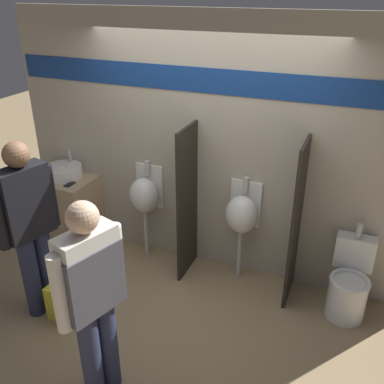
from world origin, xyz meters
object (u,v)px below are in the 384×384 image
object	(u,v)px
cell_phone	(70,184)
person_with_lanyard	(29,224)
person_in_vest	(92,291)
shopping_bag	(63,303)
urinal_near_counter	(145,195)
urinal_far	(242,214)
sink_basin	(63,171)
toilet	(349,285)

from	to	relation	value
cell_phone	person_with_lanyard	size ratio (longest dim) A/B	0.08
cell_phone	person_in_vest	xyz separation A→B (m)	(1.42, -1.59, 0.12)
person_in_vest	shopping_bag	world-z (taller)	person_in_vest
cell_phone	person_in_vest	size ratio (longest dim) A/B	0.08
cell_phone	shopping_bag	size ratio (longest dim) A/B	0.29
cell_phone	shopping_bag	world-z (taller)	cell_phone
cell_phone	urinal_near_counter	distance (m)	0.87
urinal_near_counter	person_with_lanyard	xyz separation A→B (m)	(-0.49, -1.24, 0.19)
urinal_far	urinal_near_counter	bearing A→B (deg)	180.00
sink_basin	urinal_near_counter	bearing A→B (deg)	3.87
cell_phone	shopping_bag	distance (m)	1.40
urinal_near_counter	person_in_vest	xyz separation A→B (m)	(0.58, -1.82, 0.21)
cell_phone	toilet	distance (m)	3.13
sink_basin	shopping_bag	distance (m)	1.64
sink_basin	cell_phone	world-z (taller)	sink_basin
urinal_far	cell_phone	bearing A→B (deg)	-173.32
person_with_lanyard	urinal_far	bearing A→B (deg)	-36.97
person_with_lanyard	shopping_bag	xyz separation A→B (m)	(0.28, -0.05, -0.78)
cell_phone	person_in_vest	bearing A→B (deg)	-48.38
toilet	person_in_vest	world-z (taller)	person_in_vest
sink_basin	shopping_bag	size ratio (longest dim) A/B	0.91
urinal_far	toilet	xyz separation A→B (m)	(1.13, -0.15, -0.45)
urinal_near_counter	person_in_vest	bearing A→B (deg)	-72.24
urinal_near_counter	person_with_lanyard	size ratio (longest dim) A/B	0.66
urinal_far	person_with_lanyard	xyz separation A→B (m)	(-1.61, -1.24, 0.19)
cell_phone	urinal_far	bearing A→B (deg)	6.68
shopping_bag	sink_basin	bearing A→B (deg)	124.07
urinal_far	shopping_bag	xyz separation A→B (m)	(-1.34, -1.29, -0.58)
sink_basin	urinal_far	bearing A→B (deg)	1.86
urinal_near_counter	toilet	world-z (taller)	urinal_near_counter
urinal_far	shopping_bag	distance (m)	1.95
sink_basin	person_with_lanyard	distance (m)	1.30
urinal_near_counter	cell_phone	bearing A→B (deg)	-164.58
urinal_near_counter	person_in_vest	world-z (taller)	person_in_vest
shopping_bag	person_with_lanyard	bearing A→B (deg)	169.91
urinal_far	person_in_vest	xyz separation A→B (m)	(-0.54, -1.82, 0.21)
sink_basin	cell_phone	size ratio (longest dim) A/B	3.14
toilet	person_in_vest	distance (m)	2.45
urinal_near_counter	urinal_far	world-z (taller)	same
cell_phone	urinal_far	size ratio (longest dim) A/B	0.12
urinal_far	person_in_vest	bearing A→B (deg)	-106.61
sink_basin	toilet	distance (m)	3.34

